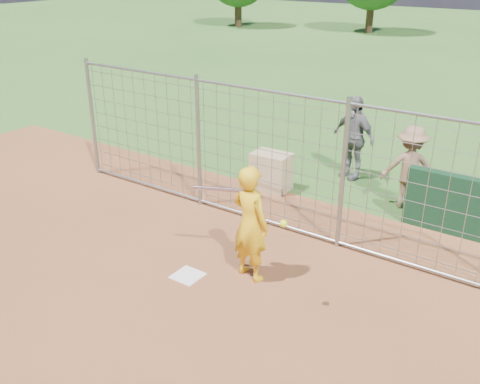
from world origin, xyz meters
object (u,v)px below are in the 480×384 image
Objects in this scene: batter at (250,223)px; bystander_c at (410,168)px; equipment_bin at (271,171)px; bystander_b at (353,137)px.

batter is 1.11× the size of bystander_c.
batter is at bearing -66.11° from equipment_bin.
bystander_b is (-0.41, 4.70, 0.01)m from batter.
bystander_b is 2.32× the size of equipment_bin.
equipment_bin is at bearing -52.98° from batter.
equipment_bin is at bearing -6.07° from bystander_c.
bystander_b is at bearing 52.64° from equipment_bin.
bystander_b is 1.76m from bystander_c.
batter is 4.02m from bystander_c.
equipment_bin is (-1.53, 3.10, -0.52)m from batter.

